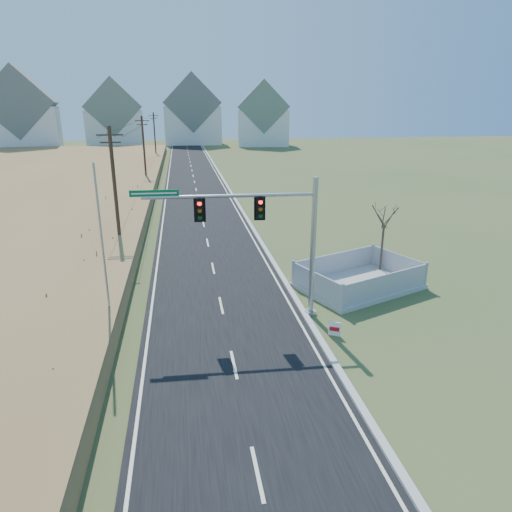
{
  "coord_description": "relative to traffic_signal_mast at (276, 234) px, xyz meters",
  "views": [
    {
      "loc": [
        -1.77,
        -18.57,
        10.37
      ],
      "look_at": [
        1.61,
        2.14,
        3.4
      ],
      "focal_mm": 32.0,
      "sensor_mm": 36.0,
      "label": 1
    }
  ],
  "objects": [
    {
      "name": "ground",
      "position": [
        -2.64,
        -2.35,
        -4.39
      ],
      "size": [
        260.0,
        260.0,
        0.0
      ],
      "primitive_type": "plane",
      "color": "#425529",
      "rests_on": "ground"
    },
    {
      "name": "road",
      "position": [
        -2.64,
        47.65,
        -4.36
      ],
      "size": [
        8.0,
        180.0,
        0.06
      ],
      "primitive_type": "cube",
      "color": "black",
      "rests_on": "ground"
    },
    {
      "name": "curb",
      "position": [
        1.51,
        47.65,
        -4.3
      ],
      "size": [
        0.3,
        180.0,
        0.18
      ],
      "primitive_type": "cube",
      "color": "#B2AFA8",
      "rests_on": "ground"
    },
    {
      "name": "utility_pole_near",
      "position": [
        -9.14,
        12.65,
        0.29
      ],
      "size": [
        1.8,
        0.26,
        9.0
      ],
      "color": "#422D1E",
      "rests_on": "ground"
    },
    {
      "name": "utility_pole_mid",
      "position": [
        -9.14,
        42.65,
        0.29
      ],
      "size": [
        1.8,
        0.26,
        9.0
      ],
      "color": "#422D1E",
      "rests_on": "ground"
    },
    {
      "name": "utility_pole_far",
      "position": [
        -9.14,
        72.65,
        0.29
      ],
      "size": [
        1.8,
        0.26,
        9.0
      ],
      "color": "#422D1E",
      "rests_on": "ground"
    },
    {
      "name": "condo_nw",
      "position": [
        -40.64,
        97.65,
        3.31
      ],
      "size": [
        17.69,
        13.38,
        19.05
      ],
      "rotation": [
        0.0,
        0.0,
        0.14
      ],
      "color": "white",
      "rests_on": "ground"
    },
    {
      "name": "condo_nnw",
      "position": [
        -20.64,
        105.65,
        2.55
      ],
      "size": [
        14.93,
        11.17,
        17.03
      ],
      "rotation": [
        0.0,
        0.0,
        0.07
      ],
      "color": "white",
      "rests_on": "ground"
    },
    {
      "name": "condo_n",
      "position": [
        -0.64,
        109.65,
        3.22
      ],
      "size": [
        15.27,
        10.2,
        18.54
      ],
      "color": "white",
      "rests_on": "ground"
    },
    {
      "name": "condo_ne",
      "position": [
        17.36,
        101.65,
        2.45
      ],
      "size": [
        14.12,
        10.51,
        16.52
      ],
      "rotation": [
        0.0,
        0.0,
        -0.1
      ],
      "color": "white",
      "rests_on": "ground"
    },
    {
      "name": "traffic_signal_mast",
      "position": [
        0.0,
        0.0,
        0.0
      ],
      "size": [
        8.97,
        0.72,
        7.14
      ],
      "rotation": [
        0.0,
        0.0,
        -0.04
      ],
      "color": "#9EA0A5",
      "rests_on": "ground"
    },
    {
      "name": "fence_enclosure",
      "position": [
        5.69,
        3.01,
        -4.09
      ],
      "size": [
        8.01,
        6.84,
        1.55
      ],
      "rotation": [
        0.0,
        0.0,
        0.39
      ],
      "color": "#B7B5AD",
      "rests_on": "ground"
    },
    {
      "name": "open_sign",
      "position": [
        2.33,
        -2.54,
        -4.01
      ],
      "size": [
        0.54,
        0.29,
        0.71
      ],
      "rotation": [
        0.0,
        0.0,
        -0.45
      ],
      "color": "white",
      "rests_on": "ground"
    },
    {
      "name": "flagpole",
      "position": [
        -8.1,
        -0.31,
        -1.18
      ],
      "size": [
        0.36,
        0.36,
        8.04
      ],
      "color": "#B7B5AD",
      "rests_on": "ground"
    },
    {
      "name": "bare_tree",
      "position": [
        7.99,
        5.15,
        -0.55
      ],
      "size": [
        1.8,
        1.8,
        4.77
      ],
      "color": "#4C3F33",
      "rests_on": "ground"
    }
  ]
}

